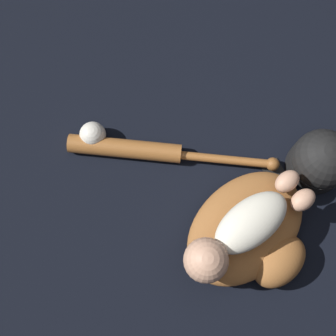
# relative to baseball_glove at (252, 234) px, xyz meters

# --- Properties ---
(ground_plane) EXTENTS (6.00, 6.00, 0.00)m
(ground_plane) POSITION_rel_baseball_glove_xyz_m (0.06, -0.03, -0.05)
(ground_plane) COLOR black
(baseball_glove) EXTENTS (0.38, 0.32, 0.10)m
(baseball_glove) POSITION_rel_baseball_glove_xyz_m (0.00, 0.00, 0.00)
(baseball_glove) COLOR #935B2D
(baseball_glove) RESTS_ON ground
(baby_figure) EXTENTS (0.40, 0.17, 0.11)m
(baby_figure) POSITION_rel_baseball_glove_xyz_m (0.04, -0.03, 0.10)
(baby_figure) COLOR silver
(baby_figure) RESTS_ON baseball_glove
(baseball_bat) EXTENTS (0.40, 0.51, 0.05)m
(baseball_bat) POSITION_rel_baseball_glove_xyz_m (0.02, -0.38, -0.02)
(baseball_bat) COLOR #9E602D
(baseball_bat) RESTS_ON ground
(baseball) EXTENTS (0.08, 0.08, 0.08)m
(baseball) POSITION_rel_baseball_glove_xyz_m (0.09, -0.53, -0.01)
(baseball) COLOR silver
(baseball) RESTS_ON ground
(baseball_cap) EXTENTS (0.24, 0.20, 0.17)m
(baseball_cap) POSITION_rel_baseball_glove_xyz_m (-0.28, 0.01, 0.02)
(baseball_cap) COLOR black
(baseball_cap) RESTS_ON ground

